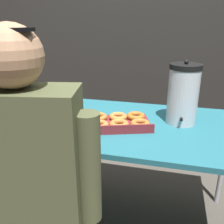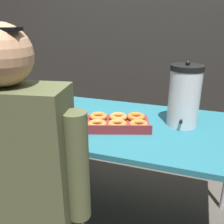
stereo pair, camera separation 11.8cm
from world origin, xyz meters
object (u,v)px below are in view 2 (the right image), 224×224
object	(u,v)px
coffee_urn	(184,96)
person_seated	(22,190)
cell_phone	(45,112)
donut_box	(108,122)

from	to	relation	value
coffee_urn	person_seated	xyz separation A→B (m)	(-0.59, -0.68, -0.28)
person_seated	cell_phone	bearing A→B (deg)	-76.81
cell_phone	person_seated	xyz separation A→B (m)	(0.26, -0.59, -0.11)
donut_box	coffee_urn	xyz separation A→B (m)	(0.40, 0.15, 0.15)
coffee_urn	cell_phone	world-z (taller)	coffee_urn
coffee_urn	donut_box	bearing A→B (deg)	-159.44
cell_phone	coffee_urn	bearing A→B (deg)	16.09
donut_box	coffee_urn	world-z (taller)	coffee_urn
donut_box	cell_phone	size ratio (longest dim) A/B	3.49
person_seated	donut_box	bearing A→B (deg)	-120.38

